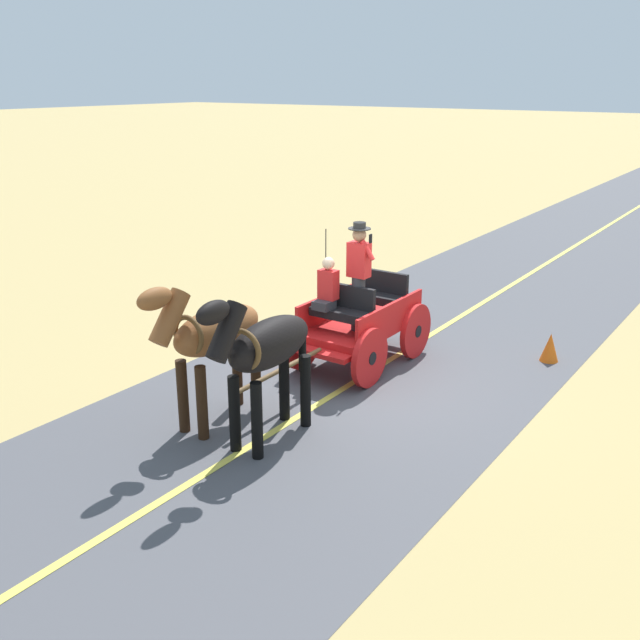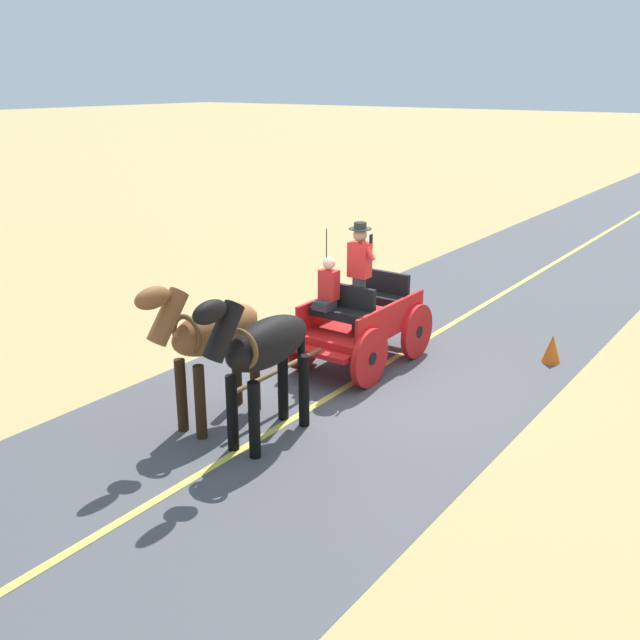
{
  "view_description": "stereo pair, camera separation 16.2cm",
  "coord_description": "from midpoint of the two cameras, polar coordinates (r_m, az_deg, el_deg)",
  "views": [
    {
      "loc": [
        -5.64,
        9.17,
        4.65
      ],
      "look_at": [
        0.38,
        0.49,
        1.1
      ],
      "focal_mm": 40.65,
      "sensor_mm": 36.0,
      "label": 1
    },
    {
      "loc": [
        -5.77,
        9.08,
        4.65
      ],
      "look_at": [
        0.38,
        0.49,
        1.1
      ],
      "focal_mm": 40.65,
      "sensor_mm": 36.0,
      "label": 2
    }
  ],
  "objects": [
    {
      "name": "road_centre_stripe",
      "position": [
        11.72,
        2.5,
        -4.77
      ],
      "size": [
        0.12,
        160.0,
        0.0
      ],
      "primitive_type": "cube",
      "color": "#DBCC4C",
      "rests_on": "road_surface"
    },
    {
      "name": "ground_plane",
      "position": [
        11.72,
        2.5,
        -4.81
      ],
      "size": [
        200.0,
        200.0,
        0.0
      ],
      "primitive_type": "plane",
      "color": "tan"
    },
    {
      "name": "road_surface",
      "position": [
        11.72,
        2.5,
        -4.79
      ],
      "size": [
        5.6,
        160.0,
        0.01
      ],
      "primitive_type": "cube",
      "color": "#4C4C51",
      "rests_on": "ground"
    },
    {
      "name": "traffic_cone",
      "position": [
        13.0,
        17.31,
        -2.08
      ],
      "size": [
        0.32,
        0.32,
        0.5
      ],
      "primitive_type": "cone",
      "color": "orange",
      "rests_on": "ground"
    },
    {
      "name": "horse_drawn_carriage",
      "position": [
        12.11,
        2.64,
        0.1
      ],
      "size": [
        1.42,
        4.5,
        2.5
      ],
      "color": "red",
      "rests_on": "ground"
    },
    {
      "name": "horse_off_side",
      "position": [
        9.95,
        -8.95,
        -1.18
      ],
      "size": [
        0.6,
        2.13,
        2.21
      ],
      "color": "brown",
      "rests_on": "ground"
    },
    {
      "name": "horse_near_side",
      "position": [
        9.37,
        -4.87,
        -2.26
      ],
      "size": [
        0.6,
        2.13,
        2.21
      ],
      "color": "black",
      "rests_on": "ground"
    }
  ]
}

